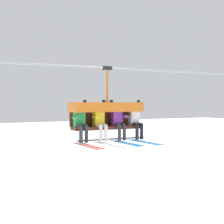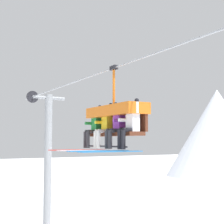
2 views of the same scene
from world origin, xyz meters
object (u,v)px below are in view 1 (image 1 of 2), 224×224
at_px(chairlift_chair, 106,112).
at_px(skier_yellow, 100,121).
at_px(skier_green, 81,121).
at_px(skier_white, 136,120).
at_px(skier_purple, 118,120).

bearing_deg(chairlift_chair, skier_yellow, -146.08).
distance_m(skier_green, skier_white, 1.93).
height_order(chairlift_chair, skier_purple, chairlift_chair).
bearing_deg(skier_purple, skier_yellow, 180.00).
bearing_deg(skier_green, skier_purple, 0.00).
height_order(skier_purple, skier_white, same).
bearing_deg(skier_white, chairlift_chair, 167.53).
distance_m(skier_green, skier_purple, 1.28).
relative_size(skier_yellow, skier_purple, 1.00).
xyz_separation_m(chairlift_chair, skier_green, (-0.96, -0.21, -0.27)).
distance_m(chairlift_chair, skier_purple, 0.47).
height_order(skier_green, skier_purple, same).
bearing_deg(skier_white, skier_yellow, 180.00).
bearing_deg(skier_purple, chairlift_chair, 146.08).
xyz_separation_m(chairlift_chair, skier_purple, (0.32, -0.21, -0.27)).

